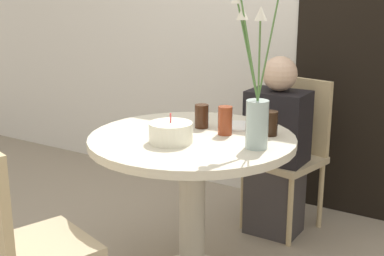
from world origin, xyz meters
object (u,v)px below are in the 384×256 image
Objects in this scene: drink_glass_0 at (202,116)px; chair_near_front at (18,237)px; drink_glass_2 at (225,121)px; drink_glass_1 at (270,123)px; side_plate at (239,126)px; person_guest at (276,153)px; flower_vase at (255,94)px; birthday_cake at (171,133)px; chair_far_back at (291,145)px.

chair_near_front is at bearing -102.91° from drink_glass_0.
drink_glass_1 is at bearing 29.18° from drink_glass_2.
chair_near_front is at bearing -112.26° from drink_glass_2.
chair_near_front is at bearing -108.92° from side_plate.
person_guest is at bearing -87.01° from chair_near_front.
flower_vase is 3.93× the size of side_plate.
flower_vase reaches higher than drink_glass_0.
person_guest reaches higher than drink_glass_1.
flower_vase is 6.42× the size of drink_glass_1.
birthday_cake is 0.30m from drink_glass_0.
chair_far_back reaches higher than drink_glass_2.
chair_near_front reaches higher than birthday_cake.
person_guest is (0.02, 0.61, -0.33)m from drink_glass_2.
chair_near_front reaches higher than side_plate.
chair_far_back is 7.80× the size of drink_glass_1.
drink_glass_2 is (0.15, 0.25, 0.02)m from birthday_cake.
drink_glass_0 is 0.67m from person_guest.
chair_far_back is 1.00× the size of chair_near_front.
person_guest is at bearing 72.16° from drink_glass_0.
drink_glass_0 is 0.11× the size of person_guest.
drink_glass_0 is at bearing 156.15° from flower_vase.
person_guest reaches higher than drink_glass_0.
birthday_cake is 1.05× the size of side_plate.
chair_near_front is 4.77× the size of side_plate.
birthday_cake is at bearing -108.61° from side_plate.
drink_glass_2 is 0.13× the size of person_guest.
drink_glass_2 is (-0.21, 0.12, -0.17)m from flower_vase.
person_guest is (-0.03, -0.16, -0.01)m from chair_far_back.
flower_vase is 0.70× the size of person_guest.
drink_glass_2 is at bearing -16.33° from drink_glass_0.
birthday_cake is 1.72× the size of drink_glass_1.
drink_glass_2 is (-0.19, -0.10, 0.01)m from drink_glass_1.
birthday_cake is at bearing -91.41° from chair_near_front.
drink_glass_0 is at bearing -85.22° from chair_near_front.
flower_vase reaches higher than birthday_cake.
drink_glass_1 is 0.62m from person_guest.
drink_glass_2 is at bearing -150.82° from drink_glass_1.
drink_glass_2 is at bearing -82.65° from chair_far_back.
drink_glass_2 is 0.69m from person_guest.
person_guest is at bearing 104.81° from flower_vase.
drink_glass_1 is (0.58, 1.06, 0.30)m from chair_near_front.
chair_near_front is 1.21m from side_plate.
drink_glass_1 is at bearing -16.39° from side_plate.
side_plate is (-0.06, -0.60, 0.25)m from chair_far_back.
chair_near_front is 0.85× the size of person_guest.
drink_glass_1 is at bearing 95.82° from flower_vase.
drink_glass_0 is (-0.37, 0.16, -0.18)m from flower_vase.
birthday_cake is at bearing -100.95° from person_guest.
chair_far_back is 0.16m from person_guest.
birthday_cake reaches higher than side_plate.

